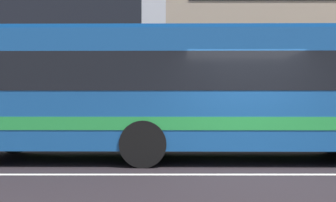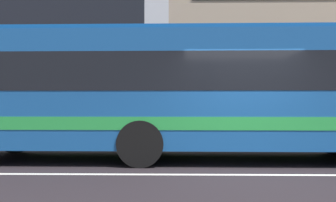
{
  "view_description": "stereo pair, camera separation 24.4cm",
  "coord_description": "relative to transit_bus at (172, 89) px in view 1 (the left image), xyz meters",
  "views": [
    {
      "loc": [
        -1.66,
        -7.73,
        1.36
      ],
      "look_at": [
        -1.63,
        2.31,
        1.42
      ],
      "focal_mm": 43.37,
      "sensor_mm": 36.0,
      "label": 1
    },
    {
      "loc": [
        -1.42,
        -7.73,
        1.36
      ],
      "look_at": [
        -1.63,
        2.31,
        1.42
      ],
      "focal_mm": 43.37,
      "sensor_mm": 36.0,
      "label": 2
    }
  ],
  "objects": [
    {
      "name": "ground_plane",
      "position": [
        1.53,
        -2.05,
        -1.7
      ],
      "size": [
        160.0,
        160.0,
        0.0
      ],
      "primitive_type": "plane",
      "color": "black"
    },
    {
      "name": "lane_centre_line",
      "position": [
        1.53,
        -2.05,
        -1.7
      ],
      "size": [
        60.0,
        0.16,
        0.01
      ],
      "primitive_type": "cube",
      "color": "silver",
      "rests_on": "ground_plane"
    },
    {
      "name": "hedge_row_far",
      "position": [
        4.78,
        3.31,
        -1.2
      ],
      "size": [
        20.06,
        1.1,
        1.01
      ],
      "primitive_type": "cube",
      "color": "#315A1D",
      "rests_on": "ground_plane"
    },
    {
      "name": "transit_bus",
      "position": [
        0.0,
        0.0,
        0.0
      ],
      "size": [
        10.63,
        2.76,
        3.08
      ],
      "color": "#184F93",
      "rests_on": "ground_plane"
    }
  ]
}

